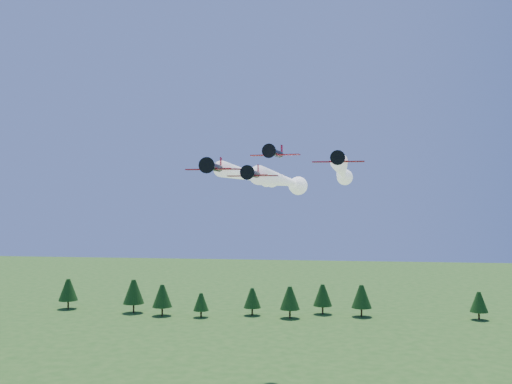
# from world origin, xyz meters

# --- Properties ---
(plane_lead) EXTENTS (8.22, 49.47, 3.70)m
(plane_lead) POSITION_xyz_m (0.29, 17.38, 42.12)
(plane_lead) COLOR black
(plane_lead) RESTS_ON ground
(plane_left) EXTENTS (8.26, 61.43, 3.70)m
(plane_left) POSITION_xyz_m (-7.80, 34.71, 43.73)
(plane_left) COLOR black
(plane_left) RESTS_ON ground
(plane_right) EXTENTS (7.21, 59.82, 3.70)m
(plane_right) POSITION_xyz_m (9.79, 32.74, 44.52)
(plane_right) COLOR black
(plane_right) RESTS_ON ground
(plane_slot) EXTENTS (7.93, 8.65, 2.77)m
(plane_slot) POSITION_xyz_m (-0.80, 8.24, 46.28)
(plane_slot) COLOR black
(plane_slot) RESTS_ON ground
(treeline) EXTENTS (166.88, 20.68, 11.54)m
(treeline) POSITION_xyz_m (-11.42, 111.42, 6.70)
(treeline) COLOR #382314
(treeline) RESTS_ON ground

